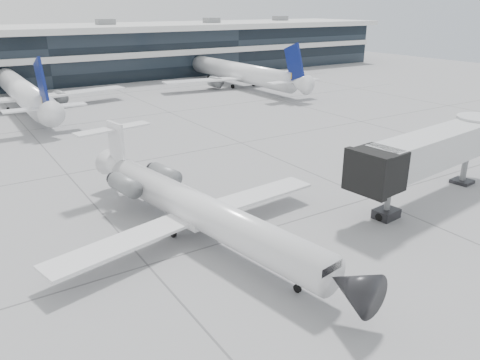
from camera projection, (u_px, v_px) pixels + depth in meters
ground at (275, 227)px, 34.39m from camera, size 220.00×220.00×0.00m
terminal at (38, 58)px, 97.07m from camera, size 170.00×22.00×10.00m
bg_jet_center at (24, 108)px, 73.54m from camera, size 32.00×40.00×9.60m
bg_jet_right at (238, 86)px, 93.89m from camera, size 32.00×40.00×9.60m
regional_jet at (196, 208)px, 32.26m from camera, size 21.63×26.98×6.24m
jet_bridge at (440, 148)px, 38.27m from camera, size 18.59×5.48×5.96m
traffic_cone at (152, 186)px, 41.43m from camera, size 0.40×0.40×0.58m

